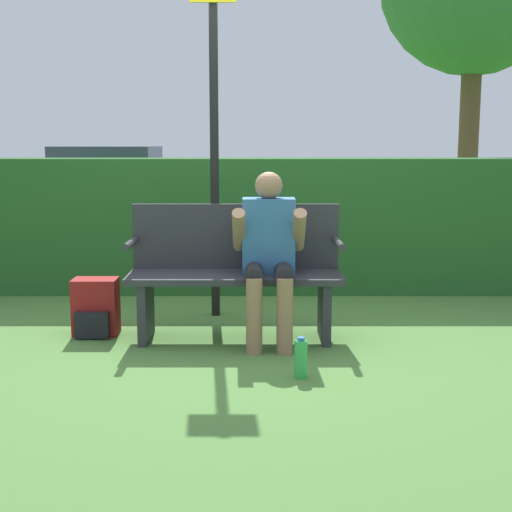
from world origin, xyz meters
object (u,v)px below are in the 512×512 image
signpost (214,117)px  parked_car (107,179)px  water_bottle (301,359)px  backpack (96,308)px  person_seated (269,248)px  park_bench (235,272)px

signpost → parked_car: bearing=106.7°
water_bottle → signpost: size_ratio=0.09×
backpack → parked_car: bearing=101.1°
person_seated → park_bench: bearing=153.1°
person_seated → backpack: size_ratio=2.89×
backpack → water_bottle: 1.75m
person_seated → backpack: bearing=172.1°
park_bench → person_seated: size_ratio=1.27×
park_bench → signpost: signpost is taller
backpack → signpost: 1.75m
water_bottle → signpost: bearing=111.0°
park_bench → person_seated: bearing=-26.9°
park_bench → parked_car: parked_car is taller
park_bench → person_seated: person_seated is taller
park_bench → water_bottle: (0.42, -0.92, -0.36)m
person_seated → signpost: 1.28m
backpack → signpost: signpost is taller
person_seated → parked_car: bearing=107.7°
person_seated → signpost: (-0.42, 0.77, 0.93)m
backpack → parked_car: (-1.97, 10.02, 0.44)m
park_bench → backpack: park_bench is taller
signpost → water_bottle: bearing=-69.0°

